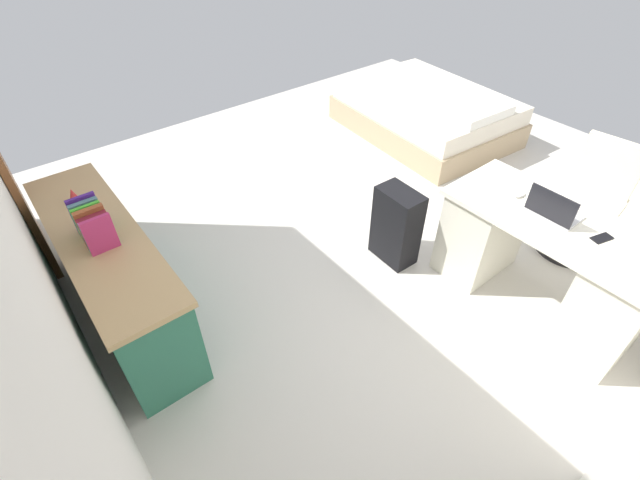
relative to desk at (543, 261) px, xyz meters
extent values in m
plane|color=beige|center=(1.22, 0.17, -0.39)|extent=(6.20, 6.20, 0.00)
cube|color=silver|center=(1.22, 2.77, 0.93)|extent=(4.36, 0.10, 2.65)
cube|color=silver|center=(0.00, 0.00, 0.34)|extent=(1.45, 0.67, 0.04)
cube|color=beige|center=(-0.49, 0.00, -0.03)|extent=(0.40, 0.60, 0.72)
cube|color=beige|center=(0.49, 0.00, -0.03)|extent=(0.40, 0.60, 0.72)
cylinder|color=black|center=(0.12, -0.78, -0.38)|extent=(0.52, 0.52, 0.04)
cylinder|color=black|center=(0.12, -0.78, -0.18)|extent=(0.06, 0.06, 0.42)
cube|color=beige|center=(0.12, -0.78, 0.07)|extent=(0.52, 0.52, 0.08)
cube|color=beige|center=(0.14, -0.98, 0.33)|extent=(0.44, 0.12, 0.44)
cube|color=#2D7056|center=(1.73, 2.39, -0.04)|extent=(1.76, 0.44, 0.70)
cube|color=tan|center=(1.73, 2.39, 0.33)|extent=(1.80, 0.48, 0.04)
cube|color=#275F49|center=(1.34, 2.16, -0.20)|extent=(0.67, 0.01, 0.25)
cube|color=#275F49|center=(2.13, 2.16, -0.20)|extent=(0.67, 0.01, 0.25)
cube|color=tan|center=(2.30, -1.41, -0.25)|extent=(2.00, 1.53, 0.28)
cube|color=silver|center=(2.30, -1.41, -0.01)|extent=(1.93, 1.47, 0.20)
cube|color=white|center=(1.64, -1.36, 0.14)|extent=(0.53, 0.71, 0.10)
cube|color=black|center=(0.97, 0.45, -0.07)|extent=(0.37, 0.23, 0.64)
cube|color=#B7B7BC|center=(0.07, -0.04, 0.37)|extent=(0.31, 0.22, 0.02)
cube|color=black|center=(0.07, 0.07, 0.47)|extent=(0.31, 0.01, 0.19)
ellipsoid|color=white|center=(0.33, -0.03, 0.37)|extent=(0.06, 0.10, 0.03)
cube|color=black|center=(-0.25, -0.03, 0.36)|extent=(0.10, 0.15, 0.01)
cube|color=#B02D60|center=(1.55, 2.39, 0.47)|extent=(0.03, 0.17, 0.24)
cube|color=teal|center=(1.59, 2.39, 0.45)|extent=(0.04, 0.17, 0.21)
cube|color=maroon|center=(1.63, 2.39, 0.45)|extent=(0.04, 0.17, 0.21)
cube|color=#984B28|center=(1.67, 2.39, 0.47)|extent=(0.04, 0.17, 0.24)
cube|color=#5A988E|center=(1.71, 2.39, 0.45)|extent=(0.04, 0.17, 0.20)
cube|color=green|center=(1.75, 2.39, 0.45)|extent=(0.02, 0.17, 0.21)
cube|color=slate|center=(1.79, 2.39, 0.46)|extent=(0.03, 0.17, 0.22)
cube|color=#441F7F|center=(1.83, 2.39, 0.47)|extent=(0.02, 0.17, 0.24)
cone|color=red|center=(2.16, 2.39, 0.40)|extent=(0.08, 0.08, 0.11)
camera|label=1|loc=(-0.81, 2.62, 2.15)|focal=25.16mm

